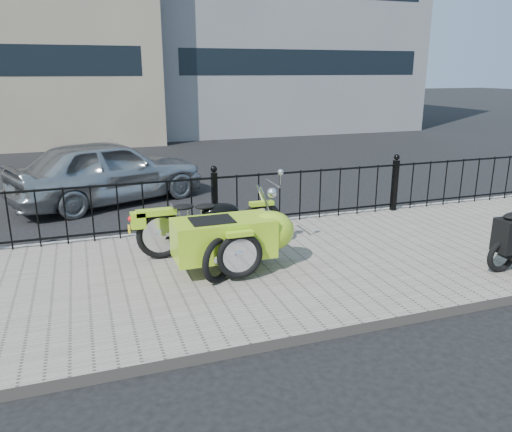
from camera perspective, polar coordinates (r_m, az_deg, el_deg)
name	(u,v)px	position (r m, az deg, el deg)	size (l,w,h in m)	color
ground	(238,262)	(7.30, -2.02, -5.27)	(120.00, 120.00, 0.00)	black
sidewalk	(249,271)	(6.84, -0.77, -6.26)	(30.00, 3.80, 0.12)	slate
curb	(213,229)	(8.59, -4.90, -1.54)	(30.00, 0.10, 0.12)	gray
iron_fence	(215,202)	(8.31, -4.75, 1.64)	(14.11, 0.11, 1.08)	black
motorcycle_sidecar	(233,233)	(6.69, -2.60, -1.92)	(2.28, 1.48, 0.98)	black
spare_tire	(218,260)	(6.25, -4.34, -5.06)	(0.59, 0.59, 0.08)	black
sedan_car	(108,171)	(10.85, -16.54, 4.96)	(1.60, 3.97, 1.35)	#A1A4A8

